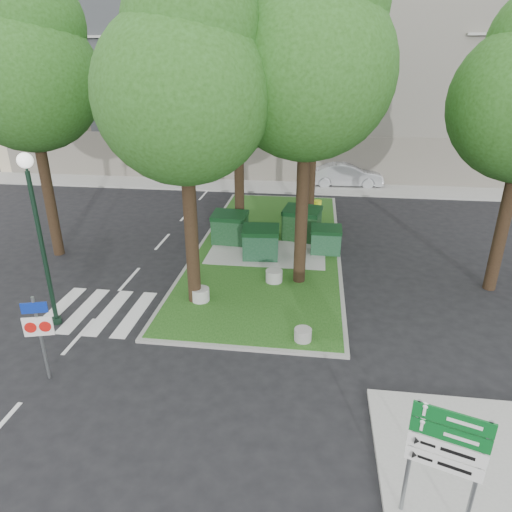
% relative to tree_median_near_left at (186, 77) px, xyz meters
% --- Properties ---
extents(ground, '(120.00, 120.00, 0.00)m').
position_rel_tree_median_near_left_xyz_m(ground, '(1.41, -2.56, -7.32)').
color(ground, black).
rests_on(ground, ground).
extents(median_island, '(6.00, 16.00, 0.12)m').
position_rel_tree_median_near_left_xyz_m(median_island, '(1.91, 5.44, -7.26)').
color(median_island, '#184413').
rests_on(median_island, ground).
extents(median_kerb, '(6.30, 16.30, 0.10)m').
position_rel_tree_median_near_left_xyz_m(median_kerb, '(1.91, 5.44, -7.27)').
color(median_kerb, gray).
rests_on(median_kerb, ground).
extents(sidewalk_corner, '(5.00, 4.00, 0.12)m').
position_rel_tree_median_near_left_xyz_m(sidewalk_corner, '(7.91, -6.06, -7.26)').
color(sidewalk_corner, '#999993').
rests_on(sidewalk_corner, ground).
extents(building_sidewalk, '(42.00, 3.00, 0.12)m').
position_rel_tree_median_near_left_xyz_m(building_sidewalk, '(1.41, 15.94, -7.26)').
color(building_sidewalk, '#999993').
rests_on(building_sidewalk, ground).
extents(zebra_crossing, '(5.00, 3.00, 0.01)m').
position_rel_tree_median_near_left_xyz_m(zebra_crossing, '(-2.34, -1.06, -7.31)').
color(zebra_crossing, silver).
rests_on(zebra_crossing, ground).
extents(apartment_building, '(41.00, 12.00, 16.00)m').
position_rel_tree_median_near_left_xyz_m(apartment_building, '(1.41, 23.44, 0.68)').
color(apartment_building, '#C4B993').
rests_on(apartment_building, ground).
extents(tree_median_near_left, '(5.20, 5.20, 10.53)m').
position_rel_tree_median_near_left_xyz_m(tree_median_near_left, '(0.00, 0.00, 0.00)').
color(tree_median_near_left, black).
rests_on(tree_median_near_left, ground).
extents(tree_median_near_right, '(5.60, 5.60, 11.46)m').
position_rel_tree_median_near_left_xyz_m(tree_median_near_right, '(3.50, 2.00, 0.67)').
color(tree_median_near_right, black).
rests_on(tree_median_near_right, ground).
extents(tree_median_mid, '(4.80, 4.80, 9.99)m').
position_rel_tree_median_near_left_xyz_m(tree_median_mid, '(0.50, 6.50, -0.34)').
color(tree_median_mid, black).
rests_on(tree_median_mid, ground).
extents(tree_median_far, '(5.80, 5.80, 11.93)m').
position_rel_tree_median_near_left_xyz_m(tree_median_far, '(3.70, 9.50, 1.00)').
color(tree_median_far, black).
rests_on(tree_median_far, ground).
extents(tree_street_left, '(5.40, 5.40, 11.00)m').
position_rel_tree_median_near_left_xyz_m(tree_street_left, '(-7.00, 3.50, 0.33)').
color(tree_street_left, black).
rests_on(tree_street_left, ground).
extents(dumpster_a, '(1.63, 1.20, 1.45)m').
position_rel_tree_median_near_left_xyz_m(dumpster_a, '(0.12, 5.48, -6.50)').
color(dumpster_a, '#0E3417').
rests_on(dumpster_a, median_island).
extents(dumpster_b, '(1.57, 1.15, 1.40)m').
position_rel_tree_median_near_left_xyz_m(dumpster_b, '(1.72, 3.91, -6.53)').
color(dumpster_b, '#10371F').
rests_on(dumpster_b, median_island).
extents(dumpster_c, '(1.87, 1.50, 1.54)m').
position_rel_tree_median_near_left_xyz_m(dumpster_c, '(3.32, 6.35, -6.46)').
color(dumpster_c, black).
rests_on(dumpster_c, median_island).
extents(dumpster_d, '(1.30, 0.92, 1.20)m').
position_rel_tree_median_near_left_xyz_m(dumpster_d, '(4.41, 4.84, -6.62)').
color(dumpster_d, '#133F23').
rests_on(dumpster_d, median_island).
extents(bollard_left, '(0.62, 0.62, 0.44)m').
position_rel_tree_median_near_left_xyz_m(bollard_left, '(0.11, -0.07, -6.98)').
color(bollard_left, '#A6A6A1').
rests_on(bollard_left, median_island).
extents(bollard_right, '(0.52, 0.52, 0.37)m').
position_rel_tree_median_near_left_xyz_m(bollard_right, '(3.71, -2.06, -7.01)').
color(bollard_right, gray).
rests_on(bollard_right, median_island).
extents(bollard_mid, '(0.63, 0.63, 0.45)m').
position_rel_tree_median_near_left_xyz_m(bollard_mid, '(2.48, 1.73, -6.97)').
color(bollard_mid, gray).
rests_on(bollard_mid, median_island).
extents(litter_bin, '(0.42, 0.42, 0.73)m').
position_rel_tree_median_near_left_xyz_m(litter_bin, '(4.02, 10.32, -6.83)').
color(litter_bin, '#C0D118').
rests_on(litter_bin, median_island).
extents(street_lamp, '(0.43, 0.43, 5.43)m').
position_rel_tree_median_near_left_xyz_m(street_lamp, '(-4.16, -1.94, -3.90)').
color(street_lamp, black).
rests_on(street_lamp, ground).
extents(traffic_sign_pole, '(0.71, 0.24, 2.43)m').
position_rel_tree_median_near_left_xyz_m(traffic_sign_pole, '(-2.90, -4.56, -5.76)').
color(traffic_sign_pole, slate).
rests_on(traffic_sign_pole, ground).
extents(directional_sign, '(1.20, 0.44, 2.51)m').
position_rel_tree_median_near_left_xyz_m(directional_sign, '(6.22, -7.56, -5.53)').
color(directional_sign, slate).
rests_on(directional_sign, sidewalk_corner).
extents(car_white, '(3.75, 1.70, 1.25)m').
position_rel_tree_median_near_left_xyz_m(car_white, '(-5.03, 16.94, -6.69)').
color(car_white, white).
rests_on(car_white, ground).
extents(car_silver, '(4.84, 1.89, 1.57)m').
position_rel_tree_median_near_left_xyz_m(car_silver, '(5.85, 16.94, -6.53)').
color(car_silver, '#A3A5AA').
rests_on(car_silver, ground).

